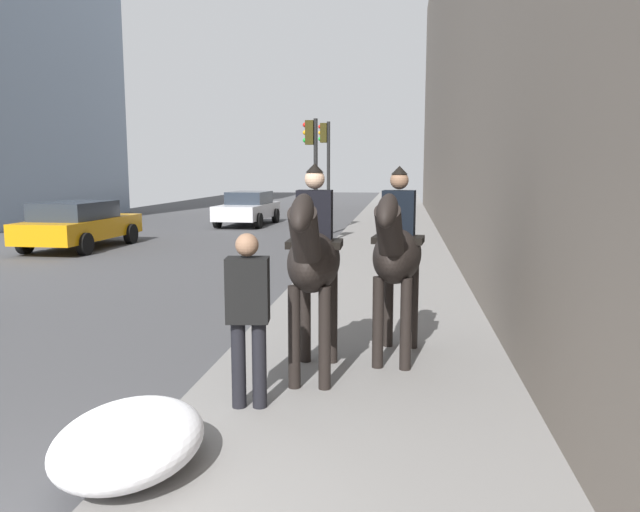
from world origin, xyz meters
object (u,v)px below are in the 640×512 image
(car_far_lane, at_px, (248,208))
(traffic_light_far_curb, at_px, (326,160))
(mounted_horse_near, at_px, (313,258))
(car_near_lane, at_px, (79,224))
(traffic_light_near_curb, at_px, (313,163))
(pedestrian_greeting, at_px, (248,309))
(mounted_horse_far, at_px, (397,253))

(car_far_lane, relative_size, traffic_light_far_curb, 1.13)
(car_far_lane, bearing_deg, mounted_horse_near, 18.62)
(mounted_horse_near, height_order, car_near_lane, mounted_horse_near)
(traffic_light_near_curb, bearing_deg, car_near_lane, 94.82)
(traffic_light_near_curb, bearing_deg, traffic_light_far_curb, 1.97)
(traffic_light_near_curb, height_order, traffic_light_far_curb, traffic_light_far_curb)
(car_far_lane, bearing_deg, car_near_lane, -18.02)
(mounted_horse_near, relative_size, traffic_light_far_curb, 0.57)
(pedestrian_greeting, bearing_deg, mounted_horse_near, -34.03)
(car_near_lane, distance_m, car_far_lane, 8.97)
(mounted_horse_near, bearing_deg, car_near_lane, -142.74)
(mounted_horse_far, relative_size, car_far_lane, 0.50)
(car_near_lane, distance_m, traffic_light_far_curb, 8.80)
(pedestrian_greeting, relative_size, traffic_light_far_curb, 0.41)
(mounted_horse_far, bearing_deg, car_near_lane, -130.14)
(traffic_light_near_curb, bearing_deg, mounted_horse_near, -171.66)
(car_near_lane, relative_size, car_far_lane, 0.98)
(traffic_light_near_curb, bearing_deg, pedestrian_greeting, -174.52)
(mounted_horse_near, bearing_deg, traffic_light_near_curb, -173.20)
(mounted_horse_near, relative_size, traffic_light_near_curb, 0.61)
(mounted_horse_far, distance_m, traffic_light_far_curb, 15.49)
(pedestrian_greeting, bearing_deg, mounted_horse_far, -45.74)
(pedestrian_greeting, height_order, traffic_light_near_curb, traffic_light_near_curb)
(mounted_horse_near, bearing_deg, car_far_lane, -165.26)
(mounted_horse_near, distance_m, car_far_lane, 20.13)
(pedestrian_greeting, bearing_deg, traffic_light_far_curb, -2.44)
(mounted_horse_far, relative_size, traffic_light_far_curb, 0.57)
(pedestrian_greeting, relative_size, traffic_light_near_curb, 0.44)
(car_near_lane, bearing_deg, mounted_horse_far, -134.78)
(mounted_horse_near, distance_m, traffic_light_near_curb, 11.67)
(traffic_light_near_curb, distance_m, traffic_light_far_curb, 4.46)
(car_near_lane, distance_m, traffic_light_near_curb, 7.33)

